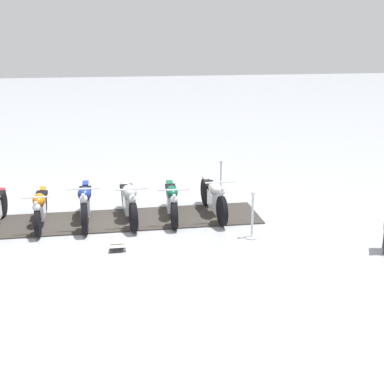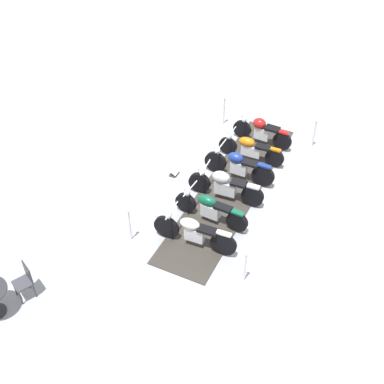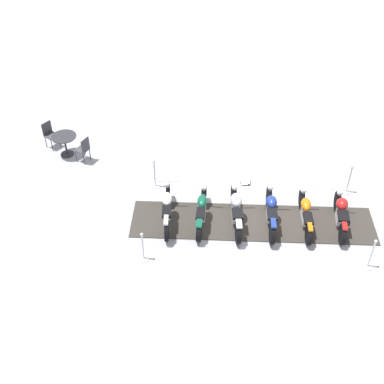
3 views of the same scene
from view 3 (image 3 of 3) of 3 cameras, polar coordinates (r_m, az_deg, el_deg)
ground_plane at (r=15.53m, az=6.84°, el=-3.47°), size 80.00×80.00×0.00m
display_platform at (r=15.52m, az=6.84°, el=-3.43°), size 7.40×1.66×0.03m
motorcycle_maroon at (r=15.65m, az=16.51°, el=-2.25°), size 0.63×2.07×0.92m
motorcycle_copper at (r=15.46m, az=12.73°, el=-2.26°), size 0.64×2.18×0.89m
motorcycle_navy at (r=15.26m, az=8.93°, el=-2.09°), size 0.77×2.24×1.02m
motorcycle_chrome at (r=15.17m, az=5.01°, el=-1.97°), size 0.76×2.27×0.96m
motorcycle_forest at (r=15.18m, az=1.10°, el=-2.00°), size 0.76×2.19×0.90m
motorcycle_cream at (r=15.19m, az=-2.83°, el=-1.71°), size 0.74×2.30×1.03m
stanchion_right_front at (r=17.03m, az=17.28°, el=0.97°), size 0.32×0.32×1.10m
stanchion_right_rear at (r=16.53m, az=-4.23°, el=1.62°), size 0.32×0.32×1.08m
stanchion_left_rear at (r=14.24m, az=-5.55°, el=-6.65°), size 0.33×0.33×1.02m
stanchion_left_front at (r=14.80m, az=19.53°, el=-7.08°), size 0.33×0.33×1.05m
info_placard at (r=16.86m, az=6.04°, el=1.15°), size 0.33×0.26×0.22m
cafe_table at (r=18.31m, az=-14.24°, el=5.66°), size 0.87×0.87×0.79m
cafe_chair_near_table at (r=17.86m, az=-12.18°, el=4.86°), size 0.53×0.53×0.97m
cafe_chair_across_table at (r=18.91m, az=-15.83°, el=6.43°), size 0.56×0.56×0.98m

